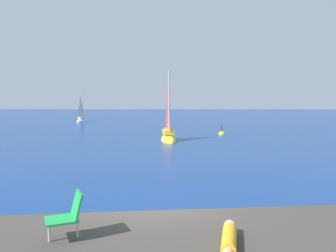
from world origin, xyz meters
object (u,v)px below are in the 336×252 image
at_px(marker_buoy, 222,134).
at_px(sailboat_near, 168,137).
at_px(sailboat_far, 82,120).
at_px(person_sunbather, 229,243).
at_px(beach_chair, 68,214).

bearing_deg(marker_buoy, sailboat_near, -134.97).
bearing_deg(sailboat_far, sailboat_near, -136.26).
height_order(person_sunbather, marker_buoy, person_sunbather).
bearing_deg(sailboat_near, beach_chair, -14.13).
distance_m(sailboat_near, person_sunbather, 21.67).
height_order(sailboat_near, beach_chair, sailboat_near).
bearing_deg(sailboat_near, sailboat_far, -159.62).
bearing_deg(marker_buoy, person_sunbather, -98.04).
distance_m(sailboat_near, beach_chair, 21.28).
bearing_deg(sailboat_far, marker_buoy, -119.20).
height_order(sailboat_far, person_sunbather, sailboat_far).
xyz_separation_m(sailboat_near, marker_buoy, (4.80, 4.80, -0.31)).
bearing_deg(sailboat_near, person_sunbather, -7.01).
relative_size(person_sunbather, marker_buoy, 1.55).
bearing_deg(beach_chair, sailboat_near, -118.46).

